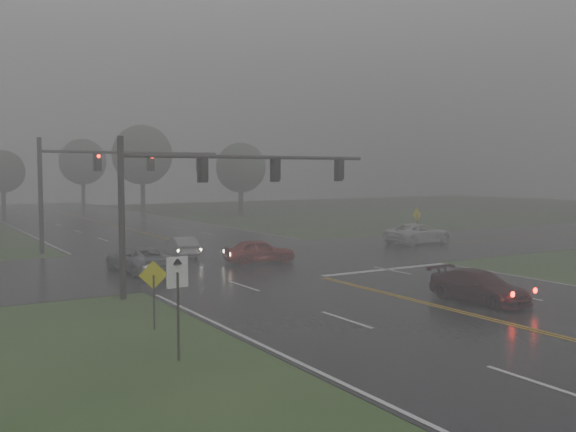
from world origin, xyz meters
TOP-DOWN VIEW (x-y plane):
  - ground at (0.00, 0.00)m, footprint 180.00×180.00m
  - main_road at (0.00, 20.00)m, footprint 18.00×160.00m
  - cross_street at (0.00, 22.00)m, footprint 120.00×14.00m
  - stop_bar at (4.50, 14.40)m, footprint 8.50×0.50m
  - sedan_maroon at (2.03, 5.69)m, footprint 2.04×4.54m
  - sedan_red at (-0.20, 20.25)m, footprint 4.38×2.48m
  - sedan_silver at (-3.03, 25.21)m, footprint 1.85×4.00m
  - car_grey at (-7.29, 20.69)m, footprint 2.78×5.10m
  - pickup_white at (14.71, 22.86)m, footprint 5.52×2.78m
  - signal_gantry_near at (-6.29, 14.05)m, footprint 12.65×0.30m
  - signal_gantry_far at (-6.34, 31.56)m, footprint 12.68×0.38m
  - sign_diamond_west at (-10.88, 8.33)m, footprint 0.97×0.20m
  - sign_arrow_white at (-11.51, 4.56)m, footprint 0.66×0.12m
  - sign_diamond_east at (14.93, 23.33)m, footprint 1.09×0.33m
  - tree_ne_a at (9.13, 68.43)m, footprint 7.74×7.74m
  - tree_n_mid at (-6.34, 77.84)m, footprint 5.53×5.53m
  - tree_e_near at (17.27, 56.49)m, footprint 6.00×6.00m
  - tree_n_far at (6.31, 87.93)m, footprint 7.05×7.05m

SIDE VIEW (x-z plane):
  - ground at x=0.00m, z-range 0.00..0.00m
  - main_road at x=0.00m, z-range -0.01..0.01m
  - cross_street at x=0.00m, z-range -0.01..0.01m
  - stop_bar at x=4.50m, z-range 0.00..0.00m
  - sedan_maroon at x=2.03m, z-range -0.65..0.65m
  - sedan_red at x=-0.20m, z-range -0.70..0.70m
  - sedan_silver at x=-3.03m, z-range -0.64..0.64m
  - car_grey at x=-7.29m, z-range -0.68..0.68m
  - pickup_white at x=14.71m, z-range -0.75..0.75m
  - sign_diamond_west at x=-10.88m, z-range 0.41..2.77m
  - sign_diamond_east at x=14.93m, z-range 0.47..3.17m
  - sign_arrow_white at x=-11.51m, z-range 0.59..3.56m
  - signal_gantry_near at x=-6.29m, z-range 1.39..8.23m
  - signal_gantry_far at x=-6.34m, z-range 1.51..9.08m
  - tree_n_mid at x=-6.34m, z-range 1.28..9.40m
  - tree_e_near at x=17.27m, z-range 1.38..10.19m
  - tree_n_far at x=6.31m, z-range 1.63..11.99m
  - tree_ne_a at x=9.13m, z-range 1.80..13.16m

